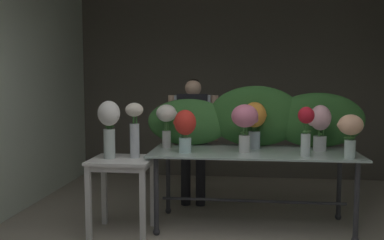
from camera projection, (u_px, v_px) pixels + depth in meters
The scene contains 16 objects.
ground_plane at pixel (226, 214), 4.84m from camera, with size 8.63×8.63×0.00m, color #9E9384.
wall_back at pixel (231, 87), 6.64m from camera, with size 4.95×0.12×2.90m, color #5B564C.
wall_left at pixel (20, 88), 4.99m from camera, with size 0.12×4.04×2.90m, color silver.
display_table_glass at pixel (253, 162), 4.34m from camera, with size 2.12×0.89×0.82m.
side_table_white at pixel (122, 170), 4.17m from camera, with size 0.61×0.55×0.76m.
florist at pixel (193, 128), 5.09m from camera, with size 0.62×0.24×1.57m.
foliage_backdrop at pixel (259, 119), 4.62m from camera, with size 2.40×0.26×0.67m.
vase_sunset_tulips at pixel (254, 120), 4.46m from camera, with size 0.26×0.25×0.50m.
vase_scarlet_anemones at pixel (185, 127), 4.21m from camera, with size 0.23×0.22×0.44m.
vase_crimson_dahlias at pixel (306, 127), 4.00m from camera, with size 0.16×0.16×0.48m.
vase_rosy_lilies at pixel (245, 121), 4.20m from camera, with size 0.27×0.27×0.49m.
vase_ivory_snapdragons at pixel (167, 119), 4.50m from camera, with size 0.23×0.22×0.47m.
vase_blush_freesia at pixel (320, 124), 4.31m from camera, with size 0.23×0.22×0.48m.
vase_peach_ranunculus at pixel (351, 130), 3.89m from camera, with size 0.24×0.23×0.41m.
vase_white_roses_tall at pixel (109, 123), 4.14m from camera, with size 0.23×0.22×0.58m.
vase_cream_lisianthus_tall at pixel (135, 126), 4.17m from camera, with size 0.18×0.18×0.56m.
Camera 1 is at (0.15, -2.77, 1.53)m, focal length 38.87 mm.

